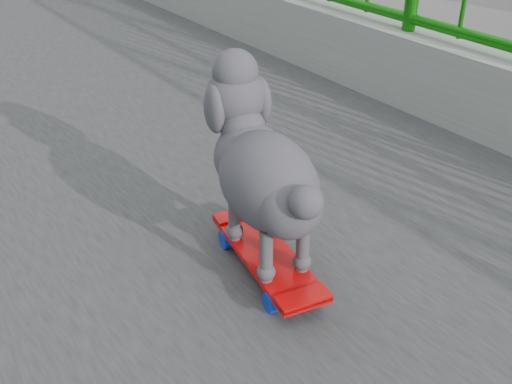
{
  "coord_description": "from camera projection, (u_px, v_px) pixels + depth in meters",
  "views": [
    {
      "loc": [
        -0.56,
        0.34,
        7.99
      ],
      "look_at": [
        0.19,
        1.4,
        7.22
      ],
      "focal_mm": 42.0,
      "sensor_mm": 36.0,
      "label": 1
    }
  ],
  "objects": [
    {
      "name": "skateboard",
      "position": [
        267.0,
        257.0,
        1.57
      ],
      "size": [
        0.21,
        0.47,
        0.06
      ],
      "rotation": [
        0.0,
        0.0,
        -0.19
      ],
      "color": "red",
      "rests_on": "footbridge"
    },
    {
      "name": "poodle",
      "position": [
        263.0,
        168.0,
        1.46
      ],
      "size": [
        0.28,
        0.53,
        0.44
      ],
      "rotation": [
        0.0,
        0.0,
        -0.19
      ],
      "color": "#302E34",
      "rests_on": "skateboard"
    }
  ]
}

